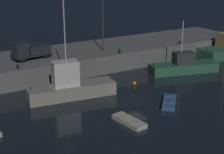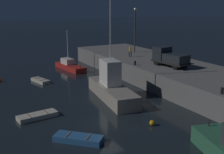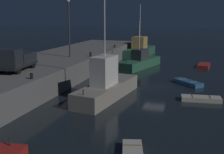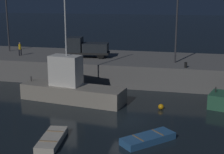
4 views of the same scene
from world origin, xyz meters
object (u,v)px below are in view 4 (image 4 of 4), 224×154
object	(u,v)px
mooring_buoy_mid	(161,107)
lamp_post_east	(177,22)
dinghy_orange_near	(52,139)
dockworker	(20,48)
rowboat_white_mid	(148,139)
lamp_post_west	(7,19)
utility_truck	(86,47)
bollard_east	(54,59)
fishing_trawler_red	(71,87)
bollard_central	(186,65)

from	to	relation	value
mooring_buoy_mid	lamp_post_east	bearing A→B (deg)	85.82
dinghy_orange_near	dockworker	xyz separation A→B (m)	(-11.73, 17.62, 3.22)
rowboat_white_mid	lamp_post_west	world-z (taller)	lamp_post_west
dinghy_orange_near	utility_truck	size ratio (longest dim) A/B	0.73
lamp_post_east	dockworker	world-z (taller)	lamp_post_east
bollard_east	fishing_trawler_red	bearing A→B (deg)	-54.49
dinghy_orange_near	lamp_post_west	size ratio (longest dim) A/B	0.54
dockworker	lamp_post_east	bearing A→B (deg)	-0.41
dinghy_orange_near	lamp_post_west	xyz separation A→B (m)	(-14.84, 20.42, 6.56)
rowboat_white_mid	lamp_post_east	xyz separation A→B (m)	(0.91, 15.93, 6.81)
dinghy_orange_near	lamp_post_west	world-z (taller)	lamp_post_west
rowboat_white_mid	lamp_post_west	size ratio (longest dim) A/B	0.52
lamp_post_east	bollard_central	size ratio (longest dim) A/B	13.08
utility_truck	dockworker	size ratio (longest dim) A/B	3.26
fishing_trawler_red	bollard_central	xyz separation A→B (m)	(10.44, 5.87, 1.48)
fishing_trawler_red	utility_truck	xyz separation A→B (m)	(-1.37, 9.32, 2.38)
utility_truck	bollard_east	distance (m)	4.58
dinghy_orange_near	bollard_east	size ratio (longest dim) A/B	7.24
dinghy_orange_near	rowboat_white_mid	size ratio (longest dim) A/B	1.04
fishing_trawler_red	dockworker	bearing A→B (deg)	138.83
rowboat_white_mid	lamp_post_east	world-z (taller)	lamp_post_east
mooring_buoy_mid	lamp_post_east	xyz separation A→B (m)	(0.65, 8.96, 6.80)
mooring_buoy_mid	bollard_central	bearing A→B (deg)	73.69
mooring_buoy_mid	utility_truck	bearing A→B (deg)	135.24
dinghy_orange_near	bollard_east	bearing A→B (deg)	112.23
bollard_east	mooring_buoy_mid	bearing A→B (deg)	-26.48
mooring_buoy_mid	lamp_post_east	distance (m)	11.27
bollard_central	fishing_trawler_red	bearing A→B (deg)	-150.66
fishing_trawler_red	rowboat_white_mid	size ratio (longest dim) A/B	3.19
dinghy_orange_near	fishing_trawler_red	bearing A→B (deg)	102.09
lamp_post_east	bollard_central	world-z (taller)	lamp_post_east
lamp_post_east	bollard_east	bearing A→B (deg)	-168.81
fishing_trawler_red	rowboat_white_mid	xyz separation A→B (m)	(8.31, -7.51, -1.09)
lamp_post_east	bollard_east	size ratio (longest dim) A/B	14.45
fishing_trawler_red	lamp_post_east	world-z (taller)	fishing_trawler_red
mooring_buoy_mid	bollard_central	distance (m)	7.15
fishing_trawler_red	utility_truck	size ratio (longest dim) A/B	2.23
rowboat_white_mid	bollard_central	world-z (taller)	bollard_central
utility_truck	bollard_central	world-z (taller)	utility_truck
rowboat_white_mid	bollard_east	xyz separation A→B (m)	(-12.44, 13.29, 2.54)
rowboat_white_mid	fishing_trawler_red	bearing A→B (deg)	137.91
rowboat_white_mid	lamp_post_west	distance (m)	29.14
bollard_east	bollard_central	bearing A→B (deg)	0.33
lamp_post_west	lamp_post_east	bearing A→B (deg)	-7.56
bollard_east	rowboat_white_mid	bearing A→B (deg)	-46.90
rowboat_white_mid	mooring_buoy_mid	xyz separation A→B (m)	(0.25, 6.97, 0.01)
fishing_trawler_red	dockworker	size ratio (longest dim) A/B	7.28
mooring_buoy_mid	fishing_trawler_red	bearing A→B (deg)	176.40
fishing_trawler_red	bollard_central	distance (m)	12.07
mooring_buoy_mid	dockworker	bearing A→B (deg)	153.63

